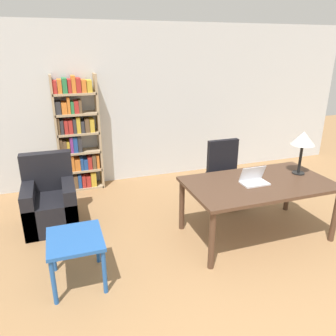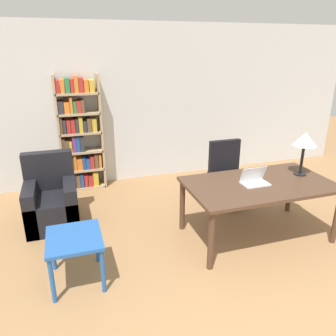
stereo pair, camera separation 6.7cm
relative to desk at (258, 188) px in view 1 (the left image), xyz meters
The scene contains 8 objects.
wall_back 2.65m from the desk, 106.14° to the left, with size 8.00×0.06×2.70m.
desk is the anchor object (origin of this frame).
laptop 0.15m from the desk, behind, with size 0.32×0.21×0.21m.
table_lamp 0.85m from the desk, ahead, with size 0.30×0.30×0.57m.
office_chair 0.99m from the desk, 84.80° to the left, with size 0.52×0.52×0.98m.
side_table_blue 2.25m from the desk, behind, with size 0.54×0.59×0.52m.
armchair 2.75m from the desk, 155.28° to the left, with size 0.67×0.75×0.95m.
bookshelf 3.03m from the desk, 131.26° to the left, with size 0.70×0.28×1.91m.
Camera 1 is at (-1.56, -1.08, 2.30)m, focal length 35.00 mm.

